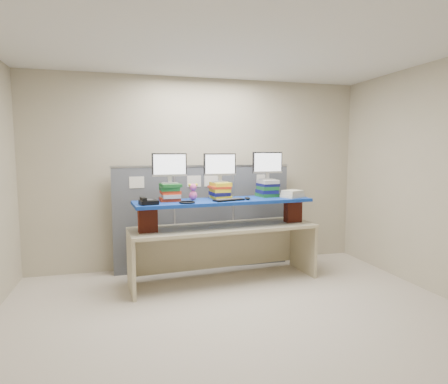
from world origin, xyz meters
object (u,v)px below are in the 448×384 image
object	(u,v)px
monitor_right	(267,164)
desk	(224,237)
monitor_center	(220,166)
desk_phone	(148,202)
monitor_left	(169,166)
blue_board	(224,201)
keyboard	(229,200)

from	to	relation	value
monitor_right	desk	bearing A→B (deg)	-170.16
monitor_center	desk_phone	size ratio (longest dim) A/B	1.88
monitor_left	desk	bearing A→B (deg)	-9.74
blue_board	keyboard	xyz separation A→B (m)	(0.03, -0.14, 0.03)
monitor_center	desk	bearing A→B (deg)	-82.45
monitor_right	desk_phone	distance (m)	1.76
monitor_left	desk_phone	distance (m)	0.57
desk	monitor_center	bearing A→B (deg)	97.55
desk	monitor_center	distance (m)	0.94
desk	keyboard	xyz separation A→B (m)	(0.03, -0.14, 0.51)
desk	monitor_left	bearing A→B (deg)	170.26
monitor_center	keyboard	distance (m)	0.50
desk	monitor_right	bearing A→B (deg)	9.84
blue_board	monitor_right	world-z (taller)	monitor_right
monitor_center	desk_phone	xyz separation A→B (m)	(-0.96, -0.33, -0.40)
desk	keyboard	distance (m)	0.53
desk	desk_phone	distance (m)	1.14
monitor_right	keyboard	distance (m)	0.84
blue_board	keyboard	bearing A→B (deg)	-83.49
monitor_right	keyboard	xyz separation A→B (m)	(-0.64, -0.31, -0.44)
desk	monitor_right	size ratio (longest dim) A/B	5.64
blue_board	monitor_right	bearing A→B (deg)	9.84
blue_board	monitor_center	xyz separation A→B (m)	(-0.03, 0.12, 0.46)
desk	blue_board	bearing A→B (deg)	92.40
desk	monitor_left	distance (m)	1.17
keyboard	desk_phone	size ratio (longest dim) A/B	1.80
blue_board	monitor_center	size ratio (longest dim) A/B	5.23
monitor_right	keyboard	size ratio (longest dim) A/B	1.04
keyboard	desk	bearing A→B (deg)	84.73
monitor_center	monitor_right	bearing A→B (deg)	0.00
desk	blue_board	world-z (taller)	blue_board
keyboard	desk_phone	distance (m)	1.02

